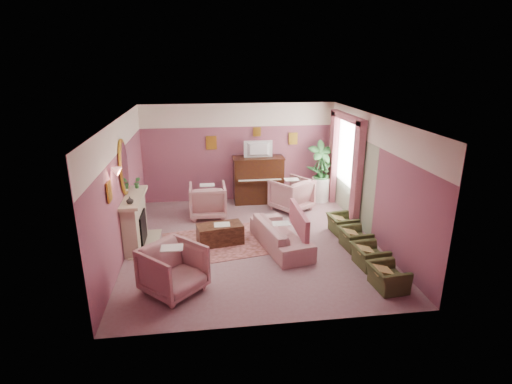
{
  "coord_description": "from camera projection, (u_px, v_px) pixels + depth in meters",
  "views": [
    {
      "loc": [
        -1.0,
        -8.21,
        3.95
      ],
      "look_at": [
        0.13,
        0.4,
        1.06
      ],
      "focal_mm": 28.0,
      "sensor_mm": 36.0,
      "label": 1
    }
  ],
  "objects": [
    {
      "name": "olive_chair_a",
      "position": [
        388.0,
        274.0,
        7.16
      ],
      "size": [
        0.48,
        0.68,
        0.59
      ],
      "primitive_type": "imported",
      "color": "#465128",
      "rests_on": "floor"
    },
    {
      "name": "sofa",
      "position": [
        281.0,
        230.0,
        8.73
      ],
      "size": [
        0.65,
        1.96,
        0.79
      ],
      "primitive_type": "imported",
      "color": "tan",
      "rests_on": "floor"
    },
    {
      "name": "coffee_table",
      "position": [
        220.0,
        234.0,
        8.95
      ],
      "size": [
        1.07,
        0.67,
        0.45
      ],
      "primitive_type": "cube",
      "rotation": [
        0.0,
        0.0,
        0.18
      ],
      "color": "#402416",
      "rests_on": "floor"
    },
    {
      "name": "print_back_left",
      "position": [
        211.0,
        143.0,
        11.23
      ],
      "size": [
        0.3,
        0.03,
        0.38
      ],
      "primitive_type": "cube",
      "color": "gold",
      "rests_on": "wall_back"
    },
    {
      "name": "mantel_shelf",
      "position": [
        134.0,
        197.0,
        8.61
      ],
      "size": [
        0.4,
        1.55,
        0.07
      ],
      "primitive_type": "cube",
      "color": "#C4B895",
      "rests_on": "fireplace_surround"
    },
    {
      "name": "olive_chair_c",
      "position": [
        355.0,
        236.0,
        8.71
      ],
      "size": [
        0.48,
        0.68,
        0.59
      ],
      "primitive_type": "imported",
      "color": "#465128",
      "rests_on": "floor"
    },
    {
      "name": "fireplace_surround",
      "position": [
        135.0,
        222.0,
        8.78
      ],
      "size": [
        0.3,
        1.4,
        1.1
      ],
      "primitive_type": "cube",
      "color": "#C4B895",
      "rests_on": "floor"
    },
    {
      "name": "mantel_vase",
      "position": [
        130.0,
        200.0,
        8.1
      ],
      "size": [
        0.16,
        0.16,
        0.16
      ],
      "primitive_type": "imported",
      "color": "white",
      "rests_on": "mantel_shelf"
    },
    {
      "name": "floral_armchair_front",
      "position": [
        173.0,
        267.0,
        7.0
      ],
      "size": [
        0.93,
        0.93,
        0.97
      ],
      "primitive_type": "imported",
      "color": "tan",
      "rests_on": "floor"
    },
    {
      "name": "piano_keys",
      "position": [
        260.0,
        180.0,
        11.1
      ],
      "size": [
        1.2,
        0.08,
        0.02
      ],
      "primitive_type": "cube",
      "color": "white",
      "rests_on": "piano"
    },
    {
      "name": "side_table",
      "position": [
        320.0,
        189.0,
        11.64
      ],
      "size": [
        0.52,
        0.52,
        0.7
      ],
      "primitive_type": "cylinder",
      "color": "white",
      "rests_on": "floor"
    },
    {
      "name": "piano_top",
      "position": [
        258.0,
        158.0,
        11.26
      ],
      "size": [
        1.45,
        0.65,
        0.04
      ],
      "primitive_type": "cube",
      "color": "#32180C",
      "rests_on": "piano"
    },
    {
      "name": "side_plant_big",
      "position": [
        321.0,
        172.0,
        11.47
      ],
      "size": [
        0.3,
        0.3,
        0.34
      ],
      "primitive_type": "imported",
      "color": "#2F7034",
      "rests_on": "side_table"
    },
    {
      "name": "sofa_throw",
      "position": [
        299.0,
        221.0,
        8.71
      ],
      "size": [
        0.1,
        1.49,
        0.54
      ],
      "primitive_type": "cube",
      "color": "#A65563",
      "rests_on": "sofa"
    },
    {
      "name": "mantel_plant",
      "position": [
        137.0,
        182.0,
        9.07
      ],
      "size": [
        0.16,
        0.16,
        0.28
      ],
      "primitive_type": "imported",
      "color": "#2F7034",
      "rests_on": "mantel_shelf"
    },
    {
      "name": "hearth",
      "position": [
        146.0,
        244.0,
        8.98
      ],
      "size": [
        0.55,
        1.5,
        0.02
      ],
      "primitive_type": "cube",
      "color": "#C4B895",
      "rests_on": "floor"
    },
    {
      "name": "mirror_frame",
      "position": [
        124.0,
        167.0,
        8.37
      ],
      "size": [
        0.04,
        0.72,
        1.2
      ],
      "primitive_type": "ellipsoid",
      "color": "gold",
      "rests_on": "wall_left"
    },
    {
      "name": "fireplace_inset",
      "position": [
        140.0,
        228.0,
        8.84
      ],
      "size": [
        0.18,
        0.72,
        0.68
      ],
      "primitive_type": "cube",
      "color": "black",
      "rests_on": "floor"
    },
    {
      "name": "wall_back",
      "position": [
        240.0,
        153.0,
        11.47
      ],
      "size": [
        5.5,
        0.02,
        2.8
      ],
      "primitive_type": "cube",
      "color": "#744460",
      "rests_on": "floor"
    },
    {
      "name": "print_left_wall",
      "position": [
        109.0,
        192.0,
        7.08
      ],
      "size": [
        0.03,
        0.28,
        0.36
      ],
      "primitive_type": "cube",
      "color": "gold",
      "rests_on": "wall_left"
    },
    {
      "name": "curtain_left",
      "position": [
        357.0,
        175.0,
        9.6
      ],
      "size": [
        0.16,
        0.34,
        2.6
      ],
      "primitive_type": "cube",
      "color": "#A65563",
      "rests_on": "floor"
    },
    {
      "name": "ceiling",
      "position": [
        252.0,
        118.0,
        8.21
      ],
      "size": [
        5.5,
        6.0,
        0.01
      ],
      "primitive_type": "cube",
      "color": "white",
      "rests_on": "wall_back"
    },
    {
      "name": "table_paper",
      "position": [
        222.0,
        225.0,
        8.88
      ],
      "size": [
        0.35,
        0.28,
        0.01
      ],
      "primitive_type": "cube",
      "color": "beige",
      "rests_on": "coffee_table"
    },
    {
      "name": "wall_front",
      "position": [
        277.0,
        243.0,
        5.83
      ],
      "size": [
        5.5,
        0.02,
        2.8
      ],
      "primitive_type": "cube",
      "color": "#744460",
      "rests_on": "floor"
    },
    {
      "name": "picture_rail_band",
      "position": [
        239.0,
        115.0,
        11.12
      ],
      "size": [
        5.5,
        0.01,
        0.65
      ],
      "primitive_type": "cube",
      "color": "white",
      "rests_on": "wall_back"
    },
    {
      "name": "floor",
      "position": [
        252.0,
        242.0,
        9.09
      ],
      "size": [
        5.5,
        6.0,
        0.01
      ],
      "primitive_type": "cube",
      "color": "gray",
      "rests_on": "ground"
    },
    {
      "name": "olive_chair_d",
      "position": [
        342.0,
        221.0,
        9.48
      ],
      "size": [
        0.48,
        0.68,
        0.59
      ],
      "primitive_type": "imported",
      "color": "#465128",
      "rests_on": "floor"
    },
    {
      "name": "sconce_shade",
      "position": [
        117.0,
        172.0,
        7.34
      ],
      "size": [
        0.2,
        0.2,
        0.16
      ],
      "primitive_type": "cone",
      "color": "#DF837A",
      "rests_on": "wall_left"
    },
    {
      "name": "wall_left",
      "position": [
        121.0,
        188.0,
        8.31
      ],
      "size": [
        0.02,
        6.0,
        2.8
      ],
      "primitive_type": "cube",
      "color": "#744460",
      "rests_on": "floor"
    },
    {
      "name": "mirror_glass",
      "position": [
        125.0,
        167.0,
        8.38
      ],
      "size": [
        0.01,
        0.6,
        1.06
      ],
      "primitive_type": "ellipsoid",
      "color": "white",
      "rests_on": "wall_left"
    },
    {
      "name": "print_back_mid",
      "position": [
        257.0,
        132.0,
        11.31
      ],
      "size": [
        0.22,
        0.03,
        0.26
      ],
      "primitive_type": "cube",
      "color": "gold",
      "rests_on": "wall_back"
    },
    {
      "name": "palm_plant",
      "position": [
        321.0,
        166.0,
        11.38
      ],
      "size": [
        0.76,
        0.76,
        1.44
      ],
      "primitive_type": "imported",
      "color": "#2F7034",
      "rests_on": "palm_pot"
    },
    {
      "name": "area_rug",
      "position": [
        222.0,
        242.0,
        9.05
      ],
      "size": [
        2.79,
        2.24,
        0.01
      ],
      "primitive_type": "cube",
      "rotation": [
        0.0,
        0.0,
        0.19
      ],
      "color": "#A45D59",
      "rests_on": "floor"
    },
    {
      "name": "palm_pot",
      "position": [
        319.0,
        196.0,
        11.66
      ],
      "size": [
        0.34,
        0.34,
        0.34
      ],
      "primitive_type": "cylinder",
      "color": "brown",
      "rests_on": "floor"
    },
    {
      "name": "piano",
      "position": [
        258.0,
        180.0,
        11.47
      ],
      "size": [
        1.4,
        0.6,
        1.3
      ],
      "primitive_type": "cube",
      "color": "#32180C",
      "rests_on": "floor"
    },
    {
      "name": "piano_keyshelf",
      "position": [
        260.0,
        181.0,
        11.12
      ],
      "size": [
        1.3,
        0.12,
        0.06
      ],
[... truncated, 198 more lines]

